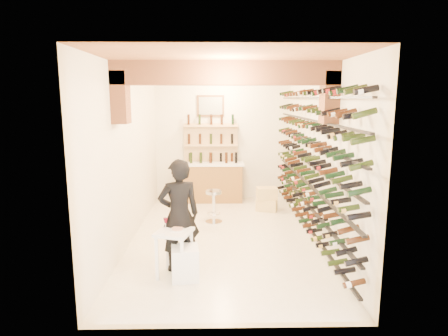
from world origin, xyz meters
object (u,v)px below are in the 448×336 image
Objects in this scene: wine_rack at (306,158)px; back_counter at (211,181)px; white_stool at (185,263)px; tasting_table at (174,239)px; person at (179,215)px; chrome_barstool at (214,204)px; crate_lower at (267,205)px.

back_counter is (-1.83, 2.65, -1.02)m from wine_rack.
back_counter reaches higher than white_stool.
wine_rack is at bearing -55.34° from back_counter.
person is (0.06, 0.24, 0.29)m from tasting_table.
wine_rack reaches higher than person.
tasting_table is 2.58m from chrome_barstool.
back_counter is 2.40× the size of chrome_barstool.
white_stool is at bearing -16.05° from tasting_table.
crate_lower is (1.82, 3.40, -0.44)m from tasting_table.
tasting_table is 0.38m from person.
wine_rack is 3.26× the size of person.
tasting_table is at bearing 147.89° from white_stool.
crate_lower is at bearing 105.46° from wine_rack.
chrome_barstool is at bearing -87.13° from back_counter.
crate_lower is at bearing -33.46° from back_counter.
tasting_table is (-2.31, -1.64, -0.97)m from wine_rack.
tasting_table is at bearing 60.58° from person.
white_stool is 0.73m from person.
back_counter is 1.66m from crate_lower.
white_stool reaches higher than crate_lower.
tasting_table is 1.76× the size of white_stool.
wine_rack is 2.99m from tasting_table.
person is at bearing -102.68° from chrome_barstool.
person is 3.69m from crate_lower.
person is 3.65× the size of crate_lower.
back_counter reaches higher than chrome_barstool.
crate_lower is (1.26, 0.89, -0.27)m from chrome_barstool.
tasting_table is 1.80× the size of crate_lower.
tasting_table reaches higher than chrome_barstool.
back_counter is 1.97× the size of tasting_table.
chrome_barstool is at bearing 93.34° from tasting_table.
person is at bearing 92.97° from tasting_table.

